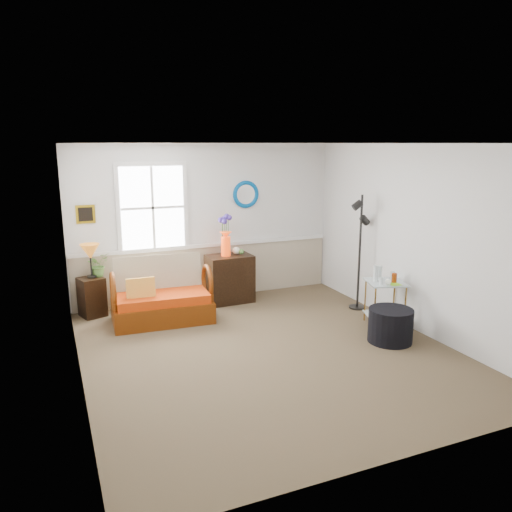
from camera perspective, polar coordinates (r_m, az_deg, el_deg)
name	(u,v)px	position (r m, az deg, el deg)	size (l,w,h in m)	color
floor	(267,351)	(6.52, 1.27, -10.76)	(4.50, 5.00, 0.01)	brown
ceiling	(268,143)	(5.98, 1.39, 12.76)	(4.50, 5.00, 0.01)	white
walls	(268,252)	(6.12, 1.32, 0.48)	(4.51, 5.01, 2.60)	silver
wainscot	(208,272)	(8.58, -5.50, -1.83)	(4.46, 0.02, 0.90)	tan
chair_rail	(208,245)	(8.46, -5.54, 1.24)	(4.46, 0.04, 0.06)	white
window	(153,208)	(8.13, -11.73, 5.43)	(1.14, 0.06, 1.44)	white
picture	(85,214)	(8.02, -18.91, 4.54)	(0.28, 0.03, 0.28)	#BB9317
mirror	(246,194)	(8.58, -1.18, 7.06)	(0.47, 0.47, 0.07)	#0061AA
loveseat	(162,291)	(7.53, -10.73, -3.91)	(1.44, 0.82, 0.94)	#6B3006
throw_pillow	(141,292)	(7.38, -13.02, -4.02)	(0.41, 0.10, 0.41)	#DC5901
lamp_stand	(92,297)	(8.06, -18.23, -4.47)	(0.34, 0.34, 0.60)	black
table_lamp	(91,261)	(7.90, -18.37, -0.57)	(0.29, 0.29, 0.53)	#AF5F18
potted_plant	(98,267)	(8.01, -17.61, -1.25)	(0.32, 0.36, 0.28)	#4F7C37
cabinet	(230,279)	(8.33, -3.02, -2.60)	(0.74, 0.48, 0.79)	black
flower_vase	(226,236)	(8.16, -3.49, 2.33)	(0.20, 0.20, 0.67)	red
side_table	(385,304)	(7.50, 14.49, -5.29)	(0.52, 0.52, 0.66)	#B18336
tabletop_items	(387,274)	(7.34, 14.70, -2.04)	(0.39, 0.39, 0.23)	silver
floor_lamp	(360,253)	(8.03, 11.76, 0.36)	(0.26, 0.26, 1.83)	black
ottoman	(390,325)	(6.95, 15.11, -7.66)	(0.59, 0.59, 0.45)	black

